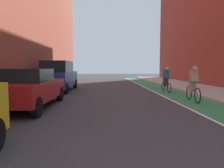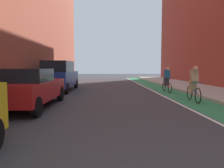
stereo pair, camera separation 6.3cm
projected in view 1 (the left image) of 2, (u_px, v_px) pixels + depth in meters
name	position (u px, v px, depth m)	size (l,w,h in m)	color
ground_plane	(112.00, 94.00, 12.36)	(74.90, 74.90, 0.00)	#38383D
bike_lane_paint	(164.00, 90.00, 14.51)	(1.60, 34.05, 0.00)	#2D8451
lane_divider_stripe	(151.00, 90.00, 14.47)	(0.12, 34.05, 0.00)	white
sidewalk_right	(201.00, 89.00, 14.62)	(3.44, 34.05, 0.14)	#A8A59E
parked_sedan_red	(28.00, 88.00, 8.27)	(2.04, 4.50, 1.53)	red
parked_suv_blue	(59.00, 76.00, 14.10)	(1.92, 4.75, 1.98)	navy
cyclist_mid	(193.00, 83.00, 9.76)	(0.48, 1.74, 1.63)	black
cyclist_trailing	(166.00, 79.00, 13.53)	(0.48, 1.65, 1.58)	black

